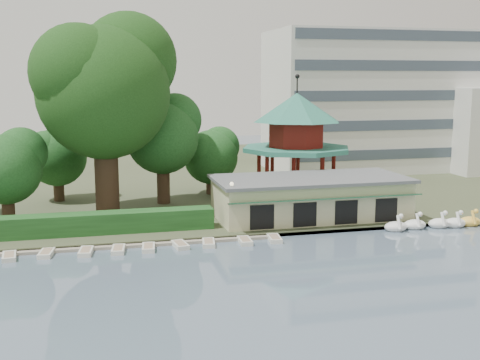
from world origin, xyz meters
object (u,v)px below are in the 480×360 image
object	(u,v)px
boathouse	(310,197)
big_tree	(105,82)
pavilion	(296,134)
dock	(75,248)

from	to	relation	value
boathouse	big_tree	size ratio (longest dim) A/B	0.94
big_tree	pavilion	bearing A→B (deg)	10.32
dock	pavilion	distance (m)	29.14
boathouse	dock	bearing A→B (deg)	-167.76
pavilion	big_tree	world-z (taller)	big_tree
boathouse	pavilion	xyz separation A→B (m)	(2.00, 10.03, 5.11)
pavilion	dock	bearing A→B (deg)	-148.34
boathouse	big_tree	world-z (taller)	big_tree
dock	pavilion	size ratio (longest dim) A/B	2.52
big_tree	boathouse	bearing A→B (deg)	-18.32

